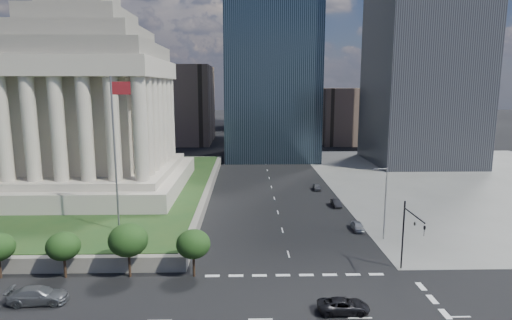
{
  "coord_description": "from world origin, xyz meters",
  "views": [
    {
      "loc": [
        -5.2,
        -30.3,
        20.6
      ],
      "look_at": [
        -4.18,
        14.07,
        12.95
      ],
      "focal_mm": 30.0,
      "sensor_mm": 36.0,
      "label": 1
    }
  ],
  "objects_px": {
    "pickup_truck": "(343,306)",
    "suv_grey": "(38,295)",
    "parked_sedan_mid": "(336,203)",
    "street_lamp_north": "(384,199)",
    "parked_sedan_far": "(317,187)",
    "war_memorial": "(85,82)",
    "flagpole": "(116,146)",
    "parked_sedan_near": "(358,226)",
    "traffic_signal_ne": "(410,230)"
  },
  "relations": [
    {
      "from": "pickup_truck",
      "to": "suv_grey",
      "type": "height_order",
      "value": "suv_grey"
    },
    {
      "from": "pickup_truck",
      "to": "parked_sedan_mid",
      "type": "distance_m",
      "value": 35.76
    },
    {
      "from": "street_lamp_north",
      "to": "parked_sedan_mid",
      "type": "bearing_deg",
      "value": 100.37
    },
    {
      "from": "parked_sedan_far",
      "to": "war_memorial",
      "type": "bearing_deg",
      "value": -170.88
    },
    {
      "from": "war_memorial",
      "to": "parked_sedan_far",
      "type": "distance_m",
      "value": 48.04
    },
    {
      "from": "parked_sedan_mid",
      "to": "parked_sedan_far",
      "type": "distance_m",
      "value": 12.13
    },
    {
      "from": "flagpole",
      "to": "parked_sedan_near",
      "type": "xyz_separation_m",
      "value": [
        32.74,
        4.7,
        -12.49
      ]
    },
    {
      "from": "traffic_signal_ne",
      "to": "pickup_truck",
      "type": "distance_m",
      "value": 12.54
    },
    {
      "from": "flagpole",
      "to": "street_lamp_north",
      "type": "bearing_deg",
      "value": 1.63
    },
    {
      "from": "traffic_signal_ne",
      "to": "street_lamp_north",
      "type": "relative_size",
      "value": 0.8
    },
    {
      "from": "war_memorial",
      "to": "parked_sedan_mid",
      "type": "bearing_deg",
      "value": -8.77
    },
    {
      "from": "parked_sedan_near",
      "to": "parked_sedan_mid",
      "type": "bearing_deg",
      "value": 93.59
    },
    {
      "from": "street_lamp_north",
      "to": "parked_sedan_mid",
      "type": "height_order",
      "value": "street_lamp_north"
    },
    {
      "from": "street_lamp_north",
      "to": "parked_sedan_near",
      "type": "distance_m",
      "value": 6.7
    },
    {
      "from": "parked_sedan_mid",
      "to": "flagpole",
      "type": "bearing_deg",
      "value": -154.11
    },
    {
      "from": "street_lamp_north",
      "to": "pickup_truck",
      "type": "distance_m",
      "value": 21.85
    },
    {
      "from": "street_lamp_north",
      "to": "pickup_truck",
      "type": "height_order",
      "value": "street_lamp_north"
    },
    {
      "from": "suv_grey",
      "to": "parked_sedan_near",
      "type": "bearing_deg",
      "value": -64.44
    },
    {
      "from": "suv_grey",
      "to": "parked_sedan_mid",
      "type": "distance_m",
      "value": 48.39
    },
    {
      "from": "traffic_signal_ne",
      "to": "pickup_truck",
      "type": "xyz_separation_m",
      "value": [
        -8.79,
        -7.67,
        -4.58
      ]
    },
    {
      "from": "street_lamp_north",
      "to": "parked_sedan_mid",
      "type": "relative_size",
      "value": 2.7
    },
    {
      "from": "traffic_signal_ne",
      "to": "parked_sedan_far",
      "type": "relative_size",
      "value": 2.21
    },
    {
      "from": "war_memorial",
      "to": "parked_sedan_far",
      "type": "relative_size",
      "value": 10.76
    },
    {
      "from": "pickup_truck",
      "to": "parked_sedan_far",
      "type": "relative_size",
      "value": 1.32
    },
    {
      "from": "street_lamp_north",
      "to": "parked_sedan_far",
      "type": "bearing_deg",
      "value": 98.72
    },
    {
      "from": "pickup_truck",
      "to": "traffic_signal_ne",
      "type": "bearing_deg",
      "value": -49.39
    },
    {
      "from": "street_lamp_north",
      "to": "flagpole",
      "type": "bearing_deg",
      "value": -178.37
    },
    {
      "from": "war_memorial",
      "to": "parked_sedan_near",
      "type": "relative_size",
      "value": 10.64
    },
    {
      "from": "war_memorial",
      "to": "suv_grey",
      "type": "relative_size",
      "value": 7.02
    },
    {
      "from": "flagpole",
      "to": "traffic_signal_ne",
      "type": "relative_size",
      "value": 2.5
    },
    {
      "from": "flagpole",
      "to": "suv_grey",
      "type": "relative_size",
      "value": 3.6
    },
    {
      "from": "suv_grey",
      "to": "parked_sedan_far",
      "type": "height_order",
      "value": "suv_grey"
    },
    {
      "from": "suv_grey",
      "to": "parked_sedan_near",
      "type": "distance_m",
      "value": 41.47
    },
    {
      "from": "parked_sedan_near",
      "to": "parked_sedan_far",
      "type": "relative_size",
      "value": 1.01
    },
    {
      "from": "flagpole",
      "to": "parked_sedan_far",
      "type": "bearing_deg",
      "value": 43.45
    },
    {
      "from": "war_memorial",
      "to": "parked_sedan_far",
      "type": "height_order",
      "value": "war_memorial"
    },
    {
      "from": "suv_grey",
      "to": "parked_sedan_far",
      "type": "bearing_deg",
      "value": -41.12
    },
    {
      "from": "traffic_signal_ne",
      "to": "parked_sedan_near",
      "type": "distance_m",
      "value": 15.78
    },
    {
      "from": "pickup_truck",
      "to": "parked_sedan_far",
      "type": "xyz_separation_m",
      "value": [
        5.29,
        47.18,
        -0.05
      ]
    },
    {
      "from": "war_memorial",
      "to": "flagpole",
      "type": "bearing_deg",
      "value": -63.11
    },
    {
      "from": "parked_sedan_near",
      "to": "flagpole",
      "type": "bearing_deg",
      "value": -170.73
    },
    {
      "from": "war_memorial",
      "to": "pickup_truck",
      "type": "relative_size",
      "value": 8.15
    },
    {
      "from": "street_lamp_north",
      "to": "parked_sedan_far",
      "type": "relative_size",
      "value": 2.76
    },
    {
      "from": "parked_sedan_far",
      "to": "flagpole",
      "type": "bearing_deg",
      "value": -134.34
    },
    {
      "from": "traffic_signal_ne",
      "to": "parked_sedan_near",
      "type": "relative_size",
      "value": 2.18
    },
    {
      "from": "traffic_signal_ne",
      "to": "parked_sedan_far",
      "type": "distance_m",
      "value": 39.93
    },
    {
      "from": "suv_grey",
      "to": "street_lamp_north",
      "type": "bearing_deg",
      "value": -70.46
    },
    {
      "from": "pickup_truck",
      "to": "parked_sedan_mid",
      "type": "bearing_deg",
      "value": -11.23
    },
    {
      "from": "parked_sedan_far",
      "to": "suv_grey",
      "type": "bearing_deg",
      "value": -125.21
    },
    {
      "from": "traffic_signal_ne",
      "to": "suv_grey",
      "type": "distance_m",
      "value": 38.39
    }
  ]
}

